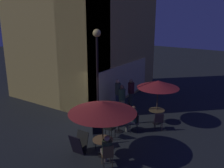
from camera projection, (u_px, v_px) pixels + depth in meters
ground_plane at (90, 130)px, 12.02m from camera, size 60.00×60.00×0.00m
cafe_building at (87, 29)px, 15.34m from camera, size 8.02×6.87×8.77m
street_lamp_near_corner at (97, 58)px, 11.55m from camera, size 0.36×0.36×4.69m
menu_sandwich_board at (79, 143)px, 9.99m from camera, size 0.64×0.57×0.83m
cafe_table_0 at (157, 113)px, 12.64m from camera, size 0.79×0.79×0.72m
cafe_table_1 at (103, 143)px, 9.76m from camera, size 0.80×0.80×0.71m
cafe_table_2 at (119, 121)px, 11.74m from camera, size 0.71×0.71×0.77m
patio_umbrella_0 at (158, 84)px, 12.23m from camera, size 2.05×2.05×2.24m
patio_umbrella_1 at (103, 107)px, 9.35m from camera, size 2.57×2.57×2.26m
cafe_chair_0 at (159, 120)px, 11.87m from camera, size 0.56×0.56×0.88m
cafe_chair_1 at (108, 154)px, 9.05m from camera, size 0.55×0.55×0.89m
cafe_chair_2 at (98, 134)px, 10.50m from camera, size 0.62×0.62×0.90m
cafe_chair_3 at (109, 115)px, 12.44m from camera, size 0.57×0.57×0.90m
cafe_chair_4 at (109, 127)px, 11.09m from camera, size 0.40×0.40×0.90m
cafe_chair_5 at (135, 121)px, 11.80m from camera, size 0.62×0.62×0.88m
patron_seated_0 at (107, 148)px, 9.13m from camera, size 0.53×0.54×1.21m
patron_seated_1 at (132, 117)px, 11.74m from camera, size 0.53×0.56×1.27m
patron_standing_2 at (122, 100)px, 13.61m from camera, size 0.36×0.36×1.68m
patron_standing_3 at (118, 95)px, 14.13m from camera, size 0.32×0.32×1.84m
patron_standing_4 at (131, 94)px, 14.43m from camera, size 0.36×0.36×1.77m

